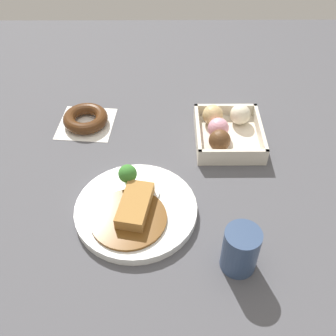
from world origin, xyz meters
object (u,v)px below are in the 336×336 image
at_px(curry_plate, 135,208).
at_px(coffee_mug, 240,250).
at_px(donut_box, 226,130).
at_px(chocolate_ring_donut, 86,119).

relative_size(curry_plate, coffee_mug, 2.65).
bearing_deg(coffee_mug, donut_box, 177.78).
bearing_deg(curry_plate, coffee_mug, 57.91).
bearing_deg(donut_box, curry_plate, -41.40).
bearing_deg(curry_plate, chocolate_ring_donut, -154.27).
relative_size(curry_plate, chocolate_ring_donut, 1.67).
distance_m(curry_plate, chocolate_ring_donut, 0.32).
distance_m(donut_box, chocolate_ring_donut, 0.34).
distance_m(curry_plate, donut_box, 0.30).
xyz_separation_m(donut_box, coffee_mug, (0.35, -0.01, 0.02)).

